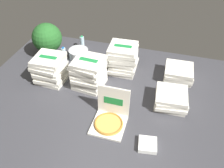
{
  "coord_description": "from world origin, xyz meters",
  "views": [
    {
      "loc": [
        0.62,
        -1.89,
        1.93
      ],
      "look_at": [
        0.05,
        0.1,
        0.14
      ],
      "focal_mm": 37.03,
      "sensor_mm": 36.0,
      "label": 1
    }
  ],
  "objects": [
    {
      "name": "potted_plant",
      "position": [
        -1.06,
        0.63,
        0.28
      ],
      "size": [
        0.42,
        0.42,
        0.5
      ],
      "color": "#513323",
      "rests_on": "ground_plane"
    },
    {
      "name": "open_pizza_box",
      "position": [
        0.16,
        -0.35,
        0.07
      ],
      "size": [
        0.35,
        0.38,
        0.37
      ],
      "color": "silver",
      "rests_on": "ground_plane"
    },
    {
      "name": "pizza_stack_right_near",
      "position": [
        -0.77,
        0.13,
        0.17
      ],
      "size": [
        0.39,
        0.38,
        0.35
      ],
      "color": "silver",
      "rests_on": "ground_plane"
    },
    {
      "name": "pizza_stack_center_near",
      "position": [
        -0.26,
        0.16,
        0.19
      ],
      "size": [
        0.39,
        0.4,
        0.39
      ],
      "color": "silver",
      "rests_on": "ground_plane"
    },
    {
      "name": "water_bottle_1",
      "position": [
        -0.68,
        0.96,
        0.1
      ],
      "size": [
        0.06,
        0.06,
        0.2
      ],
      "color": "silver",
      "rests_on": "ground_plane"
    },
    {
      "name": "pizza_stack_center_far",
      "position": [
        0.75,
        0.1,
        0.09
      ],
      "size": [
        0.39,
        0.4,
        0.17
      ],
      "color": "silver",
      "rests_on": "ground_plane"
    },
    {
      "name": "napkin_pile",
      "position": [
        0.59,
        -0.54,
        0.03
      ],
      "size": [
        0.2,
        0.2,
        0.05
      ],
      "primitive_type": "cube",
      "rotation": [
        0.0,
        0.0,
        0.14
      ],
      "color": "white",
      "rests_on": "ground_plane"
    },
    {
      "name": "pizza_stack_left_far",
      "position": [
        0.06,
        0.57,
        0.19
      ],
      "size": [
        0.4,
        0.39,
        0.39
      ],
      "color": "silver",
      "rests_on": "ground_plane"
    },
    {
      "name": "ice_bucket",
      "position": [
        -0.63,
        0.7,
        0.07
      ],
      "size": [
        0.28,
        0.28,
        0.13
      ],
      "primitive_type": "cylinder",
      "color": "#B7BABF",
      "rests_on": "ground_plane"
    },
    {
      "name": "ground_plane",
      "position": [
        0.0,
        0.0,
        -0.01
      ],
      "size": [
        3.2,
        2.4,
        0.02
      ],
      "primitive_type": "cube",
      "color": "#38383D"
    },
    {
      "name": "pizza_stack_right_mid",
      "position": [
        0.8,
        0.61,
        0.09
      ],
      "size": [
        0.37,
        0.38,
        0.17
      ],
      "color": "silver",
      "rests_on": "ground_plane"
    },
    {
      "name": "water_bottle_0",
      "position": [
        -0.51,
        0.55,
        0.1
      ],
      "size": [
        0.06,
        0.06,
        0.2
      ],
      "color": "silver",
      "rests_on": "ground_plane"
    },
    {
      "name": "water_bottle_2",
      "position": [
        -0.81,
        0.59,
        0.1
      ],
      "size": [
        0.06,
        0.06,
        0.2
      ],
      "color": "silver",
      "rests_on": "ground_plane"
    }
  ]
}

